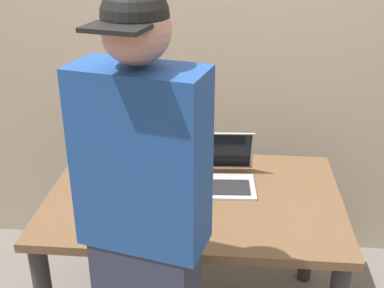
# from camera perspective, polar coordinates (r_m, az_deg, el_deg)

# --- Properties ---
(desk) EXTENTS (1.31, 0.87, 0.74)m
(desk) POSITION_cam_1_polar(r_m,az_deg,el_deg) (2.32, 0.24, -8.31)
(desk) COLOR brown
(desk) RESTS_ON ground
(laptop) EXTENTS (0.33, 0.32, 0.23)m
(laptop) POSITION_cam_1_polar(r_m,az_deg,el_deg) (2.34, 3.29, -3.22)
(laptop) COLOR #B7BABC
(laptop) RESTS_ON desk
(beer_bottle_dark) EXTENTS (0.07, 0.07, 0.28)m
(beer_bottle_dark) POSITION_cam_1_polar(r_m,az_deg,el_deg) (2.45, -6.09, -0.42)
(beer_bottle_dark) COLOR #472B14
(beer_bottle_dark) RESTS_ON desk
(beer_bottle_brown) EXTENTS (0.07, 0.07, 0.31)m
(beer_bottle_brown) POSITION_cam_1_polar(r_m,az_deg,el_deg) (2.43, -9.64, -0.43)
(beer_bottle_brown) COLOR #1E5123
(beer_bottle_brown) RESTS_ON desk
(person_figure) EXTENTS (0.43, 0.32, 1.74)m
(person_figure) POSITION_cam_1_polar(r_m,az_deg,el_deg) (1.69, -5.31, -11.37)
(person_figure) COLOR #2D3347
(person_figure) RESTS_ON ground
(coffee_mug) EXTENTS (0.12, 0.09, 0.10)m
(coffee_mug) POSITION_cam_1_polar(r_m,az_deg,el_deg) (2.26, -7.18, -4.50)
(coffee_mug) COLOR white
(coffee_mug) RESTS_ON desk
(back_wall) EXTENTS (6.00, 0.10, 2.60)m
(back_wall) POSITION_cam_1_polar(r_m,az_deg,el_deg) (2.75, 1.60, 12.37)
(back_wall) COLOR tan
(back_wall) RESTS_ON ground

